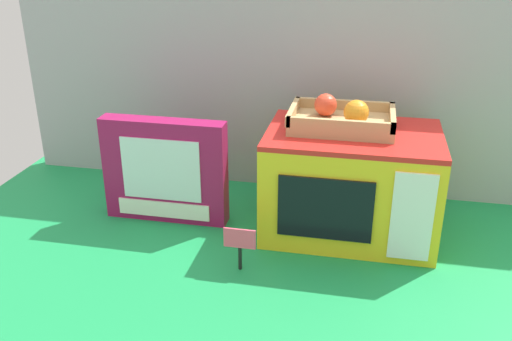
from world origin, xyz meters
TOP-DOWN VIEW (x-y plane):
  - ground_plane at (0.00, 0.00)m, footprint 1.70×1.70m
  - display_back_panel at (0.00, 0.29)m, footprint 1.61×0.03m
  - toy_microwave at (0.15, 0.05)m, footprint 0.40×0.28m
  - food_groups_crate at (0.12, 0.07)m, footprint 0.24×0.17m
  - cookie_set_box at (-0.31, 0.02)m, footprint 0.31×0.06m
  - price_sign at (-0.07, -0.18)m, footprint 0.07×0.01m

SIDE VIEW (x-z plane):
  - ground_plane at x=0.00m, z-range 0.00..0.00m
  - price_sign at x=-0.07m, z-range 0.02..0.12m
  - toy_microwave at x=0.15m, z-range 0.00..0.25m
  - cookie_set_box at x=-0.31m, z-range 0.00..0.26m
  - food_groups_crate at x=0.12m, z-range 0.24..0.32m
  - display_back_panel at x=0.00m, z-range 0.00..0.59m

